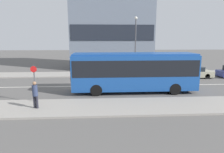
{
  "coord_description": "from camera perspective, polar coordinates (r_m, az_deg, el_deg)",
  "views": [
    {
      "loc": [
        1.43,
        -19.16,
        4.67
      ],
      "look_at": [
        2.45,
        -1.93,
        1.32
      ],
      "focal_mm": 32.0,
      "sensor_mm": 36.0,
      "label": 1
    }
  ],
  "objects": [
    {
      "name": "ground_plane",
      "position": [
        19.77,
        -7.45,
        -2.77
      ],
      "size": [
        120.0,
        120.0,
        0.0
      ],
      "primitive_type": "plane",
      "color": "#595654"
    },
    {
      "name": "sidewalk_near",
      "position": [
        13.78,
        -9.25,
        -8.68
      ],
      "size": [
        44.0,
        3.5,
        0.13
      ],
      "color": "gray",
      "rests_on": "ground_plane"
    },
    {
      "name": "sidewalk_far",
      "position": [
        25.86,
        -6.51,
        0.66
      ],
      "size": [
        44.0,
        3.5,
        0.13
      ],
      "color": "gray",
      "rests_on": "ground_plane"
    },
    {
      "name": "lane_centerline",
      "position": [
        19.77,
        -7.45,
        -2.76
      ],
      "size": [
        41.8,
        0.16,
        0.01
      ],
      "color": "silver",
      "rests_on": "ground_plane"
    },
    {
      "name": "apartment_block_left_tower",
      "position": [
        32.19,
        -0.18,
        20.16
      ],
      "size": [
        12.28,
        6.21,
        19.62
      ],
      "color": "slate",
      "rests_on": "ground_plane"
    },
    {
      "name": "city_bus",
      "position": [
        17.39,
        6.29,
        1.9
      ],
      "size": [
        10.6,
        2.63,
        3.38
      ],
      "rotation": [
        0.0,
        0.0,
        -0.01
      ],
      "color": "#194793",
      "rests_on": "ground_plane"
    },
    {
      "name": "parked_car_0",
      "position": [
        25.55,
        21.99,
        1.09
      ],
      "size": [
        4.49,
        1.76,
        1.34
      ],
      "color": "#A39E84",
      "rests_on": "ground_plane"
    },
    {
      "name": "pedestrian_near_stop",
      "position": [
        13.89,
        -21.12,
        -4.43
      ],
      "size": [
        0.34,
        0.34,
        1.79
      ],
      "rotation": [
        0.0,
        0.0,
        2.78
      ],
      "color": "#23232D",
      "rests_on": "sidewalk_near"
    },
    {
      "name": "bus_stop_sign",
      "position": [
        15.3,
        -21.25,
        -1.07
      ],
      "size": [
        0.44,
        0.12,
        2.64
      ],
      "color": "#4C4C51",
      "rests_on": "sidewalk_near"
    },
    {
      "name": "street_lamp",
      "position": [
        24.7,
        6.74,
        10.3
      ],
      "size": [
        0.36,
        0.36,
        7.02
      ],
      "color": "#4C4C51",
      "rests_on": "sidewalk_far"
    }
  ]
}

